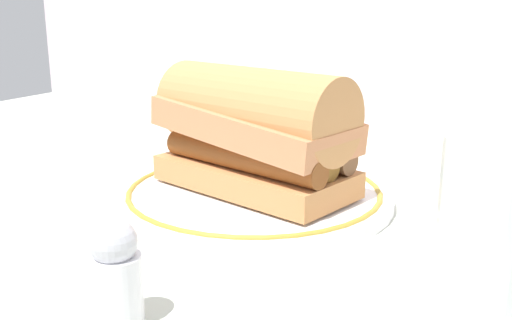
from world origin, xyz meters
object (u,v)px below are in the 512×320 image
object	(u,v)px
drinking_glass	(483,231)
plate	(256,194)
butter_knife	(285,149)
salt_shaker	(115,273)
sausage_sandwich	(256,130)

from	to	relation	value
drinking_glass	plate	bearing A→B (deg)	156.76
drinking_glass	butter_knife	bearing A→B (deg)	135.09
salt_shaker	plate	bearing A→B (deg)	98.31
drinking_glass	butter_knife	distance (m)	0.43
plate	sausage_sandwich	world-z (taller)	sausage_sandwich
sausage_sandwich	drinking_glass	world-z (taller)	sausage_sandwich
salt_shaker	drinking_glass	bearing A→B (deg)	36.97
sausage_sandwich	drinking_glass	bearing A→B (deg)	-10.59
plate	butter_knife	bearing A→B (deg)	107.97
sausage_sandwich	salt_shaker	world-z (taller)	sausage_sandwich
plate	drinking_glass	world-z (taller)	drinking_glass
plate	salt_shaker	world-z (taller)	salt_shaker
drinking_glass	butter_knife	size ratio (longest dim) A/B	0.96
plate	salt_shaker	xyz separation A→B (m)	(0.04, -0.25, 0.03)
sausage_sandwich	butter_knife	size ratio (longest dim) A/B	1.84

